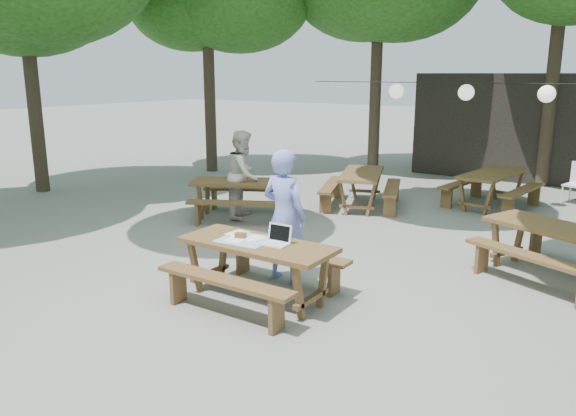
# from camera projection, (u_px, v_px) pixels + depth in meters

# --- Properties ---
(ground) EXTENTS (80.00, 80.00, 0.00)m
(ground) POSITION_uv_depth(u_px,v_px,m) (336.00, 285.00, 7.63)
(ground) COLOR slate
(ground) RESTS_ON ground
(pavilion) EXTENTS (6.00, 3.00, 2.80)m
(pavilion) POSITION_uv_depth(u_px,v_px,m) (537.00, 125.00, 15.52)
(pavilion) COLOR black
(pavilion) RESTS_ON ground
(main_picnic_table) EXTENTS (2.00, 1.58, 0.75)m
(main_picnic_table) POSITION_uv_depth(u_px,v_px,m) (257.00, 270.00, 7.09)
(main_picnic_table) COLOR #503A1C
(main_picnic_table) RESTS_ON ground
(picnic_table_nw) EXTENTS (2.41, 2.28, 0.75)m
(picnic_table_nw) POSITION_uv_depth(u_px,v_px,m) (243.00, 199.00, 11.09)
(picnic_table_nw) COLOR #503A1C
(picnic_table_nw) RESTS_ON ground
(picnic_table_ne) EXTENTS (2.36, 2.19, 0.75)m
(picnic_table_ne) POSITION_uv_depth(u_px,v_px,m) (558.00, 253.00, 7.76)
(picnic_table_ne) COLOR #503A1C
(picnic_table_ne) RESTS_ON ground
(picnic_table_far_w) EXTENTS (2.15, 2.33, 0.75)m
(picnic_table_far_w) POSITION_uv_depth(u_px,v_px,m) (361.00, 189.00, 12.00)
(picnic_table_far_w) COLOR #503A1C
(picnic_table_far_w) RESTS_ON ground
(picnic_table_far_e) EXTENTS (1.82, 2.10, 0.75)m
(picnic_table_far_e) POSITION_uv_depth(u_px,v_px,m) (491.00, 189.00, 11.99)
(picnic_table_far_e) COLOR #503A1C
(picnic_table_far_e) RESTS_ON ground
(woman) EXTENTS (0.68, 0.46, 1.84)m
(woman) POSITION_uv_depth(u_px,v_px,m) (284.00, 216.00, 7.62)
(woman) COLOR #7D8EE5
(woman) RESTS_ON ground
(second_person) EXTENTS (0.93, 1.03, 1.73)m
(second_person) POSITION_uv_depth(u_px,v_px,m) (244.00, 174.00, 11.02)
(second_person) COLOR silver
(second_person) RESTS_ON ground
(plastic_chair) EXTENTS (0.55, 0.55, 0.90)m
(plastic_chair) POSITION_uv_depth(u_px,v_px,m) (575.00, 192.00, 12.36)
(plastic_chair) COLOR white
(plastic_chair) RESTS_ON ground
(laptop) EXTENTS (0.34, 0.27, 0.24)m
(laptop) POSITION_uv_depth(u_px,v_px,m) (277.00, 239.00, 6.93)
(laptop) COLOR white
(laptop) RESTS_ON main_picnic_table
(tabletop_clutter) EXTENTS (0.72, 0.61, 0.08)m
(tabletop_clutter) POSITION_uv_depth(u_px,v_px,m) (244.00, 238.00, 7.12)
(tabletop_clutter) COLOR teal
(tabletop_clutter) RESTS_ON main_picnic_table
(paper_lanterns) EXTENTS (9.00, 0.34, 0.38)m
(paper_lanterns) POSITION_uv_depth(u_px,v_px,m) (467.00, 92.00, 12.02)
(paper_lanterns) COLOR black
(paper_lanterns) RESTS_ON ground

